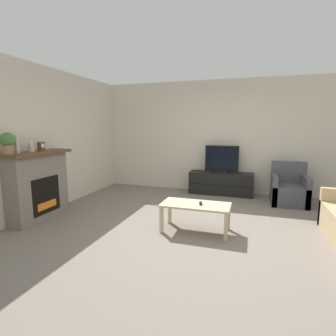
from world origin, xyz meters
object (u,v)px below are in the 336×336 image
(mantel_vase_centre_left, at_px, (31,147))
(remote, at_px, (201,203))
(mantel_clock, at_px, (41,146))
(tv_stand, at_px, (221,183))
(armchair, at_px, (289,190))
(coffee_table, at_px, (196,208))
(fireplace, at_px, (38,185))
(mantel_vase_left, at_px, (17,144))
(potted_plant, at_px, (8,142))
(tv, at_px, (222,160))

(mantel_vase_centre_left, relative_size, remote, 1.15)
(mantel_clock, bearing_deg, tv_stand, 42.12)
(mantel_clock, bearing_deg, remote, 3.33)
(armchair, relative_size, coffee_table, 0.82)
(mantel_vase_centre_left, bearing_deg, fireplace, 100.38)
(mantel_clock, height_order, tv_stand, mantel_clock)
(mantel_vase_left, distance_m, coffee_table, 2.94)
(tv_stand, distance_m, remote, 2.39)
(potted_plant, distance_m, armchair, 5.24)
(armchair, relative_size, remote, 5.52)
(mantel_vase_left, xyz_separation_m, mantel_vase_centre_left, (0.00, 0.28, -0.06))
(fireplace, xyz_separation_m, coffee_table, (2.72, 0.27, -0.23))
(mantel_vase_centre_left, distance_m, potted_plant, 0.44)
(fireplace, distance_m, tv, 3.90)
(fireplace, relative_size, mantel_clock, 8.19)
(fireplace, height_order, remote, fireplace)
(potted_plant, bearing_deg, mantel_clock, 89.93)
(potted_plant, relative_size, tv, 0.42)
(remote, bearing_deg, tv_stand, 77.04)
(tv, relative_size, coffee_table, 0.75)
(fireplace, relative_size, coffee_table, 1.18)
(mantel_vase_centre_left, xyz_separation_m, tv, (2.82, 2.76, -0.44))
(tv, bearing_deg, mantel_vase_left, -132.86)
(mantel_clock, relative_size, potted_plant, 0.45)
(coffee_table, relative_size, remote, 6.71)
(mantel_clock, relative_size, remote, 0.97)
(mantel_vase_centre_left, bearing_deg, tv_stand, 44.43)
(mantel_vase_left, bearing_deg, fireplace, 92.62)
(fireplace, height_order, coffee_table, fireplace)
(coffee_table, bearing_deg, armchair, 52.94)
(mantel_vase_centre_left, bearing_deg, remote, 7.72)
(mantel_vase_centre_left, bearing_deg, mantel_vase_left, -90.00)
(tv, xyz_separation_m, armchair, (1.44, -0.33, -0.54))
(mantel_vase_left, xyz_separation_m, tv, (2.82, 3.04, -0.51))
(fireplace, distance_m, armchair, 4.88)
(mantel_vase_left, xyz_separation_m, remote, (2.78, 0.65, -0.88))
(potted_plant, height_order, tv_stand, potted_plant)
(mantel_clock, distance_m, tv_stand, 3.93)
(fireplace, bearing_deg, coffee_table, 5.73)
(mantel_vase_centre_left, distance_m, mantel_clock, 0.22)
(tv_stand, bearing_deg, remote, -90.89)
(mantel_clock, height_order, remote, mantel_clock)
(tv, bearing_deg, coffee_table, -92.68)
(tv_stand, relative_size, armchair, 1.73)
(mantel_vase_centre_left, height_order, remote, mantel_vase_centre_left)
(mantel_vase_centre_left, distance_m, tv_stand, 4.07)
(mantel_vase_centre_left, xyz_separation_m, mantel_clock, (0.00, 0.22, -0.01))
(mantel_vase_centre_left, bearing_deg, tv, 44.40)
(fireplace, bearing_deg, tv_stand, 43.28)
(tv_stand, height_order, coffee_table, tv_stand)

